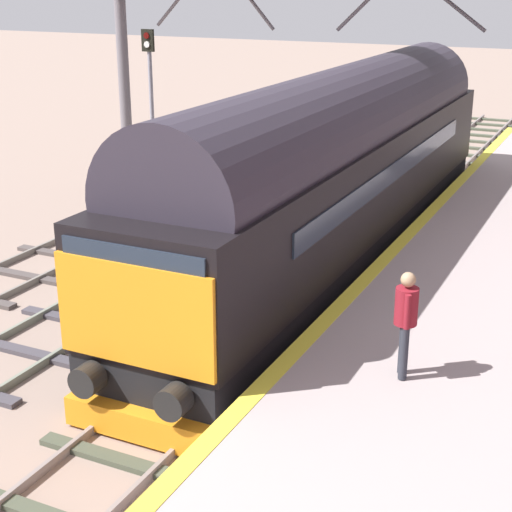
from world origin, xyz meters
name	(u,v)px	position (x,y,z in m)	size (l,w,h in m)	color
ground_plane	(189,395)	(0.00, 0.00, 0.00)	(140.00, 140.00, 0.00)	gray
track_main	(189,392)	(0.00, 0.00, 0.06)	(2.50, 60.00, 0.15)	gray
track_adjacent_west	(22,350)	(-3.58, 0.00, 0.06)	(2.50, 60.00, 0.15)	slate
station_platform	(400,418)	(3.60, 0.00, 0.50)	(4.00, 44.00, 1.01)	#A59695
diesel_locomotive	(340,164)	(0.00, 7.10, 2.48)	(2.74, 17.51, 4.68)	black
signal_post_far	(151,88)	(-8.68, 12.54, 3.06)	(0.44, 0.22, 4.97)	gray
waiting_passenger	(406,315)	(3.50, 0.34, 1.99)	(0.43, 0.49, 1.64)	#2C2F38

